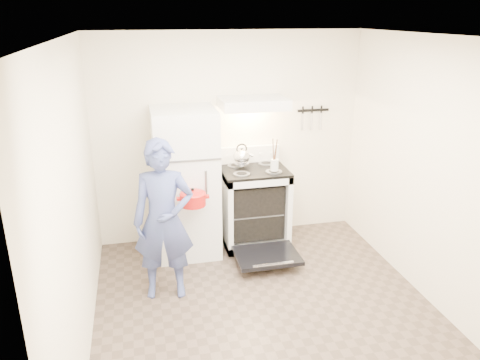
% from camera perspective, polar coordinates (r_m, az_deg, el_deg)
% --- Properties ---
extents(floor, '(3.60, 3.60, 0.00)m').
position_cam_1_polar(floor, '(4.58, 3.51, -16.05)').
color(floor, brown).
rests_on(floor, ground).
extents(back_wall, '(3.20, 0.02, 2.50)m').
position_cam_1_polar(back_wall, '(5.65, -1.30, 5.10)').
color(back_wall, '#EDE2C5').
rests_on(back_wall, ground).
extents(refrigerator, '(0.70, 0.70, 1.70)m').
position_cam_1_polar(refrigerator, '(5.35, -6.61, -0.35)').
color(refrigerator, white).
rests_on(refrigerator, floor).
extents(stove_body, '(0.76, 0.65, 0.92)m').
position_cam_1_polar(stove_body, '(5.65, 1.71, -3.36)').
color(stove_body, white).
rests_on(stove_body, floor).
extents(cooktop, '(0.76, 0.65, 0.03)m').
position_cam_1_polar(cooktop, '(5.49, 1.76, 1.21)').
color(cooktop, black).
rests_on(cooktop, stove_body).
extents(backsplash, '(0.76, 0.07, 0.20)m').
position_cam_1_polar(backsplash, '(5.71, 1.06, 3.18)').
color(backsplash, white).
rests_on(backsplash, cooktop).
extents(oven_door, '(0.70, 0.54, 0.04)m').
position_cam_1_polar(oven_door, '(5.28, 3.29, -9.17)').
color(oven_door, black).
rests_on(oven_door, floor).
extents(oven_rack, '(0.60, 0.52, 0.01)m').
position_cam_1_polar(oven_rack, '(5.66, 1.70, -3.55)').
color(oven_rack, slate).
rests_on(oven_rack, stove_body).
extents(range_hood, '(0.76, 0.50, 0.12)m').
position_cam_1_polar(range_hood, '(5.36, 1.64, 9.34)').
color(range_hood, white).
rests_on(range_hood, back_wall).
extents(knife_strip, '(0.40, 0.02, 0.03)m').
position_cam_1_polar(knife_strip, '(5.86, 8.92, 8.41)').
color(knife_strip, black).
rests_on(knife_strip, back_wall).
extents(pizza_stone, '(0.34, 0.34, 0.02)m').
position_cam_1_polar(pizza_stone, '(5.73, 2.32, -3.13)').
color(pizza_stone, brown).
rests_on(pizza_stone, oven_rack).
extents(tea_kettle, '(0.24, 0.20, 0.29)m').
position_cam_1_polar(tea_kettle, '(5.49, 0.20, 2.98)').
color(tea_kettle, silver).
rests_on(tea_kettle, cooktop).
extents(utensil_jar, '(0.11, 0.11, 0.13)m').
position_cam_1_polar(utensil_jar, '(5.33, 4.22, 1.84)').
color(utensil_jar, silver).
rests_on(utensil_jar, cooktop).
extents(person, '(0.62, 0.44, 1.60)m').
position_cam_1_polar(person, '(4.55, -9.30, -4.91)').
color(person, navy).
rests_on(person, floor).
extents(dutch_oven, '(0.34, 0.27, 0.23)m').
position_cam_1_polar(dutch_oven, '(4.91, -5.76, -2.37)').
color(dutch_oven, red).
rests_on(dutch_oven, person).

